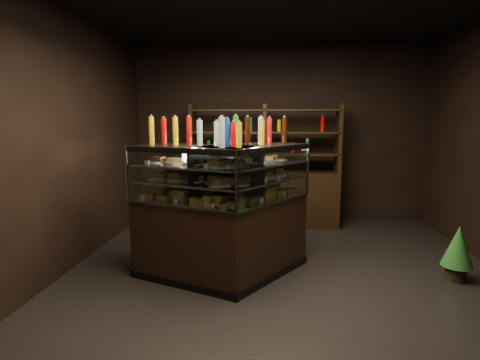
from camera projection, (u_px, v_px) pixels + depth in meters
name	position (u px, v px, depth m)	size (l,w,h in m)	color
ground	(284.00, 273.00, 4.29)	(5.00, 5.00, 0.00)	black
room_shell	(287.00, 101.00, 4.00)	(5.02, 5.02, 3.01)	black
display_case	(225.00, 233.00, 4.17)	(2.02, 1.50, 1.48)	black
food_display	(224.00, 177.00, 4.07)	(1.65, 1.10, 0.45)	gold
bottles_top	(224.00, 132.00, 4.00)	(1.48, 0.96, 0.30)	#D8590A
potted_conifer	(458.00, 245.00, 4.04)	(0.33, 0.33, 0.70)	black
back_shelving	(264.00, 189.00, 6.24)	(2.44, 0.44, 2.00)	black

